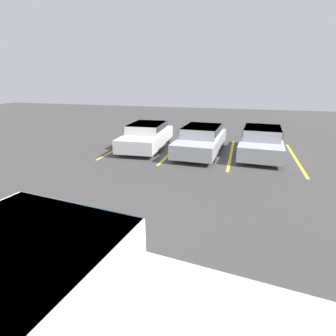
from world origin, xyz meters
The scene contains 9 objects.
ground_plane centered at (0.00, 0.00, 0.00)m, with size 60.00×60.00×0.00m, color #423F3F.
stall_stripe_a centered at (-2.75, 9.75, 0.00)m, with size 0.12×5.31×0.01m, color yellow.
stall_stripe_b centered at (0.02, 9.75, 0.00)m, with size 0.12×5.31×0.01m, color yellow.
stall_stripe_c centered at (2.79, 9.75, 0.00)m, with size 0.12×5.31×0.01m, color yellow.
stall_stripe_d centered at (5.56, 9.75, 0.00)m, with size 0.12×5.31×0.01m, color yellow.
pickup_truck centered at (1.23, -0.60, 0.85)m, with size 6.25×2.78×1.67m.
parked_sedan_a centered at (-1.42, 9.84, 0.65)m, with size 2.03×4.48×1.22m.
parked_sedan_b centered at (1.38, 9.61, 0.67)m, with size 1.99×4.51×1.25m.
parked_sedan_c centered at (4.07, 9.98, 0.67)m, with size 2.03×4.40×1.26m.
Camera 1 is at (3.16, -2.43, 3.31)m, focal length 28.00 mm.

